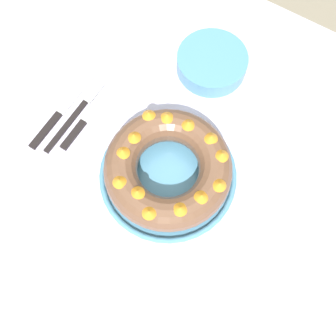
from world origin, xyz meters
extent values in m
plane|color=gray|center=(0.00, 0.00, 0.00)|extent=(8.00, 8.00, 0.00)
cube|color=silver|center=(0.00, 0.00, 0.75)|extent=(1.46, 1.17, 0.03)
cylinder|color=brown|center=(-0.66, 0.52, 0.37)|extent=(0.06, 0.06, 0.73)
cylinder|color=#518EB2|center=(0.03, 0.04, 0.77)|extent=(0.28, 0.28, 0.01)
torus|color=#518EB2|center=(0.03, 0.04, 0.78)|extent=(0.29, 0.29, 0.01)
torus|color=brown|center=(0.03, 0.04, 0.82)|extent=(0.26, 0.26, 0.07)
cone|color=orange|center=(0.01, -0.05, 0.86)|extent=(0.04, 0.04, 0.01)
cone|color=orange|center=(0.05, -0.07, 0.86)|extent=(0.03, 0.03, 0.01)
cone|color=orange|center=(0.10, -0.03, 0.86)|extent=(0.04, 0.04, 0.01)
cone|color=orange|center=(0.12, 0.01, 0.86)|extent=(0.04, 0.04, 0.01)
cone|color=orange|center=(0.14, 0.05, 0.86)|extent=(0.04, 0.04, 0.01)
cone|color=orange|center=(0.11, 0.11, 0.86)|extent=(0.04, 0.04, 0.01)
cone|color=orange|center=(0.07, 0.13, 0.86)|extent=(0.04, 0.04, 0.01)
cone|color=orange|center=(0.02, 0.13, 0.86)|extent=(0.03, 0.03, 0.01)
cone|color=orange|center=(-0.03, 0.12, 0.86)|extent=(0.03, 0.03, 0.01)
cone|color=orange|center=(-0.06, 0.10, 0.86)|extent=(0.04, 0.04, 0.01)
cone|color=orange|center=(-0.06, 0.05, 0.86)|extent=(0.04, 0.04, 0.01)
cone|color=orange|center=(-0.06, 0.01, 0.86)|extent=(0.04, 0.04, 0.01)
cone|color=orange|center=(-0.03, -0.05, 0.86)|extent=(0.04, 0.04, 0.01)
cube|color=black|center=(-0.23, 0.02, 0.77)|extent=(0.01, 0.15, 0.01)
cube|color=silver|center=(-0.23, 0.12, 0.77)|extent=(0.02, 0.06, 0.01)
cube|color=black|center=(-0.27, -0.01, 0.77)|extent=(0.02, 0.10, 0.01)
cube|color=silver|center=(-0.27, 0.10, 0.77)|extent=(0.02, 0.12, 0.00)
cube|color=black|center=(-0.21, 0.01, 0.77)|extent=(0.02, 0.08, 0.01)
cube|color=silver|center=(-0.21, 0.10, 0.77)|extent=(0.02, 0.10, 0.00)
cylinder|color=#518EB2|center=(-0.03, 0.33, 0.78)|extent=(0.17, 0.17, 0.04)
camera|label=1|loc=(0.17, -0.20, 1.57)|focal=42.00mm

